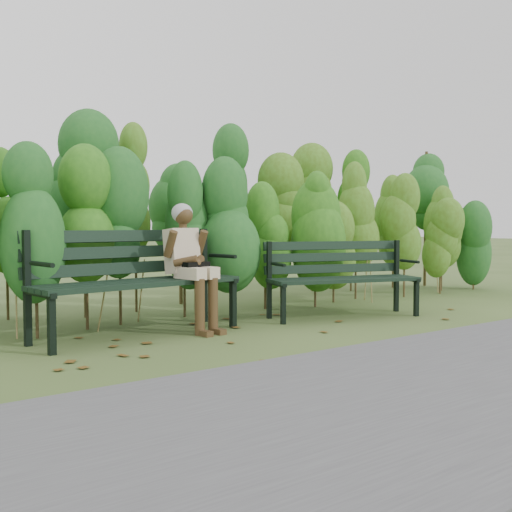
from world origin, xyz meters
TOP-DOWN VIEW (x-y plane):
  - ground at (0.00, 0.00)m, footprint 80.00×80.00m
  - footpath at (0.00, -2.20)m, footprint 60.00×2.50m
  - hedge_band at (0.00, 1.86)m, footprint 11.04×1.67m
  - leaf_litter at (-0.53, -0.09)m, footprint 5.70×2.24m
  - bench_left at (-1.19, 0.76)m, footprint 2.12×0.90m
  - bench_right at (1.27, 0.41)m, footprint 1.86×1.05m
  - seated_woman at (-0.63, 0.62)m, footprint 0.48×0.71m

SIDE VIEW (x-z plane):
  - ground at x=0.00m, z-range 0.00..0.00m
  - leaf_litter at x=-0.53m, z-range 0.00..0.01m
  - footpath at x=0.00m, z-range 0.00..0.01m
  - bench_right at x=1.27m, z-range 0.08..0.96m
  - bench_left at x=-1.19m, z-range 0.09..1.12m
  - seated_woman at x=-0.63m, z-range 0.11..1.40m
  - hedge_band at x=0.00m, z-range 0.05..2.47m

